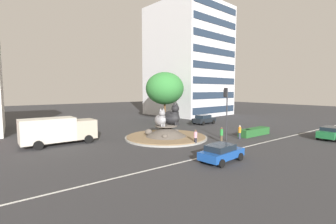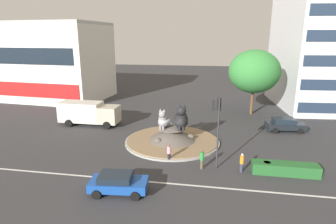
{
  "view_description": "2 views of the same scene",
  "coord_description": "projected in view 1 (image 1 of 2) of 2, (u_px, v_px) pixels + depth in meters",
  "views": [
    {
      "loc": [
        -17.26,
        -22.83,
        5.78
      ],
      "look_at": [
        1.93,
        2.13,
        2.88
      ],
      "focal_mm": 25.94,
      "sensor_mm": 36.0,
      "label": 1
    },
    {
      "loc": [
        4.23,
        -27.08,
        10.61
      ],
      "look_at": [
        -0.47,
        0.13,
        3.18
      ],
      "focal_mm": 30.02,
      "sensor_mm": 36.0,
      "label": 2
    }
  ],
  "objects": [
    {
      "name": "sedan_on_far_lane",
      "position": [
        204.0,
        119.0,
        40.91
      ],
      "size": [
        4.43,
        2.49,
        1.55
      ],
      "rotation": [
        0.0,
        0.0,
        0.12
      ],
      "color": "black",
      "rests_on": "ground"
    },
    {
      "name": "parked_car_right",
      "position": [
        221.0,
        152.0,
        19.48
      ],
      "size": [
        4.16,
        2.35,
        1.42
      ],
      "rotation": [
        0.0,
        0.0,
        0.1
      ],
      "color": "#19479E",
      "rests_on": "ground"
    },
    {
      "name": "pedestrian_pink_shirt",
      "position": [
        196.0,
        137.0,
        25.6
      ],
      "size": [
        0.36,
        0.36,
        1.57
      ],
      "rotation": [
        0.0,
        0.0,
        2.42
      ],
      "color": "black",
      "rests_on": "ground"
    },
    {
      "name": "delivery_box_truck",
      "position": [
        58.0,
        130.0,
        25.4
      ],
      "size": [
        7.39,
        2.71,
        2.86
      ],
      "rotation": [
        0.0,
        0.0,
        -0.01
      ],
      "color": "#B7AD99",
      "rests_on": "ground"
    },
    {
      "name": "cat_statue_black",
      "position": [
        172.0,
        116.0,
        29.33
      ],
      "size": [
        1.95,
        2.86,
        2.7
      ],
      "rotation": [
        0.0,
        0.0,
        -1.36
      ],
      "color": "black",
      "rests_on": "roundabout_island"
    },
    {
      "name": "office_tower",
      "position": [
        188.0,
        62.0,
        56.49
      ],
      "size": [
        16.34,
        16.83,
        24.5
      ],
      "rotation": [
        0.0,
        0.0,
        0.09
      ],
      "color": "silver",
      "rests_on": "ground"
    },
    {
      "name": "cat_statue_grey",
      "position": [
        161.0,
        119.0,
        28.21
      ],
      "size": [
        1.55,
        2.11,
        2.11
      ],
      "rotation": [
        0.0,
        0.0,
        -1.72
      ],
      "color": "gray",
      "rests_on": "roundabout_island"
    },
    {
      "name": "lane_centreline",
      "position": [
        222.0,
        153.0,
        22.33
      ],
      "size": [
        112.0,
        0.2,
        0.01
      ],
      "primitive_type": "cube",
      "color": "silver",
      "rests_on": "ground"
    },
    {
      "name": "hatchback_near_shophouse",
      "position": [
        332.0,
        132.0,
        28.28
      ],
      "size": [
        4.45,
        2.13,
        1.5
      ],
      "rotation": [
        0.0,
        0.0,
        0.02
      ],
      "color": "#1E6B38",
      "rests_on": "ground"
    },
    {
      "name": "ground_plane",
      "position": [
        166.0,
        138.0,
        29.03
      ],
      "size": [
        160.0,
        160.0,
        0.0
      ],
      "primitive_type": "plane",
      "color": "#333335"
    },
    {
      "name": "roundabout_island",
      "position": [
        166.0,
        133.0,
        28.98
      ],
      "size": [
        9.77,
        9.77,
        1.56
      ],
      "color": "gray",
      "rests_on": "ground"
    },
    {
      "name": "pedestrian_orange_shirt",
      "position": [
        240.0,
        132.0,
        28.45
      ],
      "size": [
        0.32,
        0.32,
        1.62
      ],
      "rotation": [
        0.0,
        0.0,
        5.28
      ],
      "color": "#33384C",
      "rests_on": "ground"
    },
    {
      "name": "clipped_hedge_strip",
      "position": [
        254.0,
        132.0,
        30.75
      ],
      "size": [
        5.11,
        1.2,
        0.9
      ],
      "primitive_type": "cube",
      "color": "#235B28",
      "rests_on": "ground"
    },
    {
      "name": "traffic_light_mast",
      "position": [
        226.0,
        103.0,
        27.21
      ],
      "size": [
        0.71,
        0.59,
        5.98
      ],
      "rotation": [
        0.0,
        0.0,
        1.68
      ],
      "color": "#2D2D33",
      "rests_on": "ground"
    },
    {
      "name": "broadleaf_tree_behind_island",
      "position": [
        165.0,
        88.0,
        44.13
      ],
      "size": [
        6.92,
        6.92,
        8.97
      ],
      "color": "brown",
      "rests_on": "ground"
    },
    {
      "name": "pedestrian_green_shirt",
      "position": [
        222.0,
        134.0,
        26.54
      ],
      "size": [
        0.34,
        0.34,
        1.7
      ],
      "rotation": [
        0.0,
        0.0,
        0.54
      ],
      "color": "brown",
      "rests_on": "ground"
    },
    {
      "name": "litter_bin",
      "position": [
        248.0,
        133.0,
        29.92
      ],
      "size": [
        0.56,
        0.56,
        0.9
      ],
      "color": "#2D4233",
      "rests_on": "ground"
    }
  ]
}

